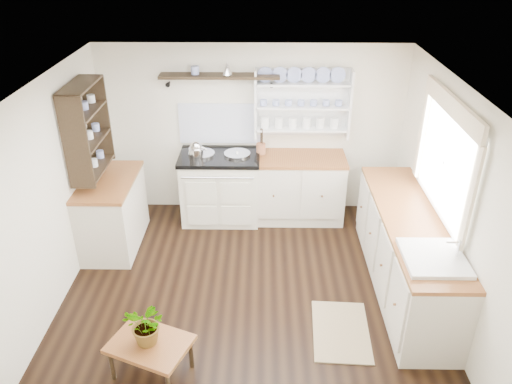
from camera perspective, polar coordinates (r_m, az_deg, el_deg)
floor at (r=5.64m, az=-0.84°, el=-11.11°), size 4.00×3.80×0.01m
wall_back at (r=6.72m, az=-0.46°, el=7.04°), size 4.00×0.02×2.30m
wall_right at (r=5.32m, az=21.12°, el=-0.94°), size 0.02×3.80×2.30m
wall_left at (r=5.43m, az=-22.52°, el=-0.63°), size 0.02×3.80×2.30m
ceiling at (r=4.55m, az=-1.04°, el=11.93°), size 4.00×3.80×0.01m
window at (r=5.26m, az=20.87°, el=3.81°), size 0.08×1.55×1.22m
aga_cooker at (r=6.72m, az=-4.07°, el=0.66°), size 1.05×0.73×0.97m
back_cabinets at (r=6.74m, az=4.61°, el=0.59°), size 1.27×0.63×0.90m
right_cabinets at (r=5.66m, az=16.75°, el=-6.56°), size 0.62×2.43×0.90m
belfast_sink at (r=4.89m, az=19.43°, el=-8.24°), size 0.55×0.60×0.45m
left_cabinets at (r=6.39m, az=-16.08°, el=-2.20°), size 0.62×1.13×0.90m
plate_rack at (r=6.57m, az=5.29°, el=10.17°), size 1.20×0.22×0.90m
high_shelf at (r=6.39m, az=-4.19°, el=13.01°), size 1.50×0.29×0.16m
left_shelving at (r=5.98m, az=-18.75°, el=6.89°), size 0.28×0.80×1.05m
kettle at (r=6.39m, az=-6.84°, el=4.72°), size 0.19×0.19×0.24m
utensil_crock at (r=6.58m, az=0.56°, el=4.98°), size 0.12×0.12×0.14m
center_table at (r=4.66m, az=-12.00°, el=-16.86°), size 0.81×0.70×0.37m
potted_plant at (r=4.49m, az=-12.32°, el=-14.63°), size 0.47×0.45×0.40m
floor_rug at (r=5.22m, az=9.67°, el=-15.39°), size 0.60×0.88×0.02m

